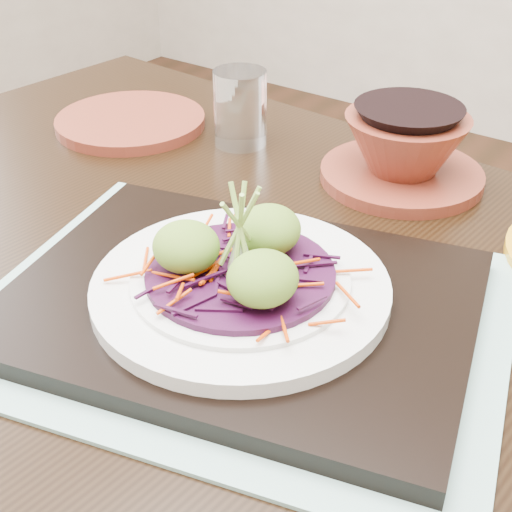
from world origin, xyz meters
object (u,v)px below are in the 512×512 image
Objects in this scene: dining_table at (226,371)px; terracotta_bowl_set at (404,153)px; water_glass at (240,108)px; white_plate at (241,286)px; serving_tray at (241,302)px; terracotta_side_plate at (131,121)px.

terracotta_bowl_set reaches higher than dining_table.
water_glass is (-0.17, 0.24, 0.13)m from dining_table.
white_plate is (0.03, -0.02, 0.12)m from dining_table.
terracotta_bowl_set reaches higher than serving_tray.
serving_tray is at bearing -25.51° from dining_table.
water_glass reaches higher than dining_table.
dining_table is 4.98× the size of white_plate.
terracotta_bowl_set is (-0.00, 0.29, 0.02)m from serving_tray.
serving_tray is 0.33m from water_glass.
water_glass reaches higher than terracotta_side_plate.
terracotta_side_plate is 0.15m from water_glass.
white_plate is (0.00, 0.00, 0.02)m from serving_tray.
serving_tray is 0.02m from white_plate.
terracotta_side_plate is 2.11× the size of water_glass.
water_glass reaches higher than terracotta_bowl_set.
serving_tray is at bearing -33.13° from terracotta_side_plate.
dining_table is 6.23× the size of terracotta_bowl_set.
water_glass is at bearing -173.08° from terracotta_bowl_set.
terracotta_side_plate is (-0.34, 0.22, -0.01)m from serving_tray.
terracotta_bowl_set is (0.34, 0.06, 0.03)m from terracotta_side_plate.
terracotta_bowl_set is at bearing 90.79° from white_plate.
terracotta_bowl_set is at bearing 88.33° from dining_table.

